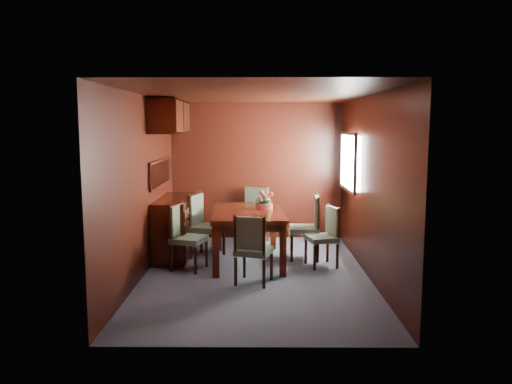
{
  "coord_description": "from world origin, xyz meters",
  "views": [
    {
      "loc": [
        0.05,
        -6.55,
        1.99
      ],
      "look_at": [
        0.0,
        0.56,
        1.05
      ],
      "focal_mm": 35.0,
      "sensor_mm": 36.0,
      "label": 1
    }
  ],
  "objects_px": {
    "dining_table": "(247,218)",
    "chair_left_near": "(184,233)",
    "chair_right_near": "(326,233)",
    "flower_centerpiece": "(264,200)",
    "chair_head": "(252,246)",
    "sideboard": "(175,227)"
  },
  "relations": [
    {
      "from": "chair_right_near",
      "to": "flower_centerpiece",
      "type": "bearing_deg",
      "value": 52.53
    },
    {
      "from": "sideboard",
      "to": "chair_left_near",
      "type": "relative_size",
      "value": 1.52
    },
    {
      "from": "chair_head",
      "to": "flower_centerpiece",
      "type": "distance_m",
      "value": 1.3
    },
    {
      "from": "dining_table",
      "to": "sideboard",
      "type": "bearing_deg",
      "value": 158.65
    },
    {
      "from": "chair_left_near",
      "to": "flower_centerpiece",
      "type": "relative_size",
      "value": 3.3
    },
    {
      "from": "dining_table",
      "to": "chair_right_near",
      "type": "bearing_deg",
      "value": -13.8
    },
    {
      "from": "sideboard",
      "to": "chair_left_near",
      "type": "bearing_deg",
      "value": -71.34
    },
    {
      "from": "sideboard",
      "to": "chair_right_near",
      "type": "xyz_separation_m",
      "value": [
        2.25,
        -0.57,
        0.03
      ]
    },
    {
      "from": "chair_head",
      "to": "flower_centerpiece",
      "type": "bearing_deg",
      "value": 99.11
    },
    {
      "from": "dining_table",
      "to": "chair_right_near",
      "type": "height_order",
      "value": "chair_right_near"
    },
    {
      "from": "sideboard",
      "to": "chair_head",
      "type": "height_order",
      "value": "chair_head"
    },
    {
      "from": "flower_centerpiece",
      "to": "sideboard",
      "type": "bearing_deg",
      "value": 171.57
    },
    {
      "from": "dining_table",
      "to": "flower_centerpiece",
      "type": "xyz_separation_m",
      "value": [
        0.25,
        0.16,
        0.24
      ]
    },
    {
      "from": "chair_head",
      "to": "flower_centerpiece",
      "type": "relative_size",
      "value": 3.23
    },
    {
      "from": "dining_table",
      "to": "chair_left_near",
      "type": "bearing_deg",
      "value": -159.72
    },
    {
      "from": "dining_table",
      "to": "chair_left_near",
      "type": "xyz_separation_m",
      "value": [
        -0.87,
        -0.38,
        -0.15
      ]
    },
    {
      "from": "sideboard",
      "to": "chair_head",
      "type": "relative_size",
      "value": 1.55
    },
    {
      "from": "sideboard",
      "to": "flower_centerpiece",
      "type": "bearing_deg",
      "value": -8.43
    },
    {
      "from": "chair_head",
      "to": "chair_right_near",
      "type": "bearing_deg",
      "value": 56.3
    },
    {
      "from": "chair_left_near",
      "to": "flower_centerpiece",
      "type": "bearing_deg",
      "value": 133.0
    },
    {
      "from": "dining_table",
      "to": "chair_left_near",
      "type": "distance_m",
      "value": 0.96
    },
    {
      "from": "sideboard",
      "to": "chair_right_near",
      "type": "bearing_deg",
      "value": -14.21
    }
  ]
}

